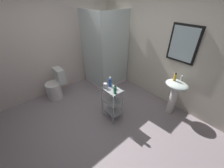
% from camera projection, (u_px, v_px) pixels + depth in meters
% --- Properties ---
extents(ground_plane, '(4.20, 4.20, 0.02)m').
position_uv_depth(ground_plane, '(96.00, 127.00, 2.86)').
color(ground_plane, gray).
extents(wall_back, '(4.20, 0.14, 2.50)m').
position_uv_depth(wall_back, '(159.00, 48.00, 3.18)').
color(wall_back, silver).
rests_on(wall_back, ground_plane).
extents(wall_left, '(0.10, 4.20, 2.50)m').
position_uv_depth(wall_left, '(48.00, 45.00, 3.33)').
color(wall_left, silver).
rests_on(wall_left, ground_plane).
extents(shower_stall, '(0.92, 0.92, 2.00)m').
position_uv_depth(shower_stall, '(105.00, 69.00, 4.02)').
color(shower_stall, white).
rests_on(shower_stall, ground_plane).
extents(pedestal_sink, '(0.46, 0.37, 0.81)m').
position_uv_depth(pedestal_sink, '(175.00, 91.00, 2.90)').
color(pedestal_sink, white).
rests_on(pedestal_sink, ground_plane).
extents(sink_faucet, '(0.03, 0.03, 0.10)m').
position_uv_depth(sink_faucet, '(181.00, 78.00, 2.81)').
color(sink_faucet, silver).
rests_on(sink_faucet, pedestal_sink).
extents(toilet, '(0.37, 0.49, 0.76)m').
position_uv_depth(toilet, '(56.00, 87.00, 3.52)').
color(toilet, white).
rests_on(toilet, ground_plane).
extents(storage_cart, '(0.38, 0.28, 0.74)m').
position_uv_depth(storage_cart, '(112.00, 101.00, 2.85)').
color(storage_cart, silver).
rests_on(storage_cart, ground_plane).
extents(hand_soap_bottle, '(0.05, 0.05, 0.17)m').
position_uv_depth(hand_soap_bottle, '(175.00, 77.00, 2.78)').
color(hand_soap_bottle, gold).
rests_on(hand_soap_bottle, pedestal_sink).
extents(body_wash_bottle_green, '(0.06, 0.06, 0.16)m').
position_uv_depth(body_wash_bottle_green, '(115.00, 90.00, 2.54)').
color(body_wash_bottle_green, '#2E9963').
rests_on(body_wash_bottle_green, storage_cart).
extents(shampoo_bottle_blue, '(0.06, 0.06, 0.21)m').
position_uv_depth(shampoo_bottle_blue, '(110.00, 82.00, 2.72)').
color(shampoo_bottle_blue, blue).
rests_on(shampoo_bottle_blue, storage_cart).
extents(rinse_cup, '(0.07, 0.07, 0.10)m').
position_uv_depth(rinse_cup, '(105.00, 86.00, 2.70)').
color(rinse_cup, silver).
rests_on(rinse_cup, storage_cart).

